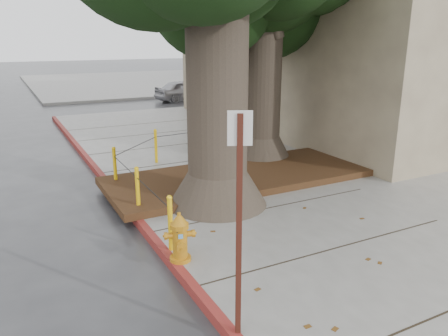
{
  "coord_description": "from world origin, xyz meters",
  "views": [
    {
      "loc": [
        -4.1,
        -4.92,
        3.47
      ],
      "look_at": [
        -0.45,
        2.12,
        1.1
      ],
      "focal_mm": 35.0,
      "sensor_mm": 36.0,
      "label": 1
    }
  ],
  "objects_px": {
    "fire_hydrant": "(180,238)",
    "signpost": "(239,215)",
    "car_red": "(260,88)",
    "car_silver": "(185,90)"
  },
  "relations": [
    {
      "from": "signpost",
      "to": "car_red",
      "type": "xyz_separation_m",
      "value": [
        12.09,
        18.95,
        -1.07
      ]
    },
    {
      "from": "signpost",
      "to": "car_silver",
      "type": "height_order",
      "value": "signpost"
    },
    {
      "from": "fire_hydrant",
      "to": "car_red",
      "type": "height_order",
      "value": "car_red"
    },
    {
      "from": "fire_hydrant",
      "to": "car_silver",
      "type": "relative_size",
      "value": 0.23
    },
    {
      "from": "signpost",
      "to": "car_red",
      "type": "relative_size",
      "value": 0.77
    },
    {
      "from": "fire_hydrant",
      "to": "signpost",
      "type": "relative_size",
      "value": 0.3
    },
    {
      "from": "car_silver",
      "to": "car_red",
      "type": "height_order",
      "value": "car_silver"
    },
    {
      "from": "fire_hydrant",
      "to": "signpost",
      "type": "height_order",
      "value": "signpost"
    },
    {
      "from": "car_silver",
      "to": "fire_hydrant",
      "type": "bearing_deg",
      "value": 151.59
    },
    {
      "from": "signpost",
      "to": "car_red",
      "type": "distance_m",
      "value": 22.5
    }
  ]
}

